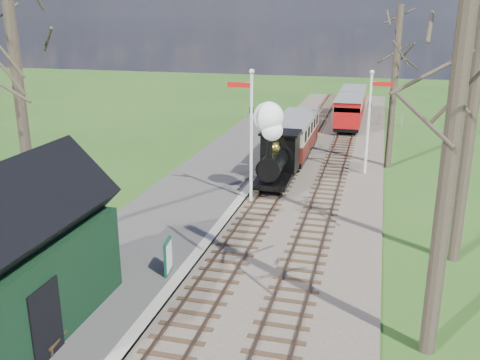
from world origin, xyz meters
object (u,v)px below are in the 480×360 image
object	(u,v)px
coach	(295,135)
person	(68,304)
station_shed	(14,259)
red_carriage_b	(353,101)
red_carriage_a	(349,112)
semaphore_near	(250,127)
sign_board	(168,257)
semaphore_far	(370,115)
locomotive	(276,150)
bench	(52,327)

from	to	relation	value
coach	person	world-z (taller)	coach
station_shed	red_carriage_b	xyz separation A→B (m)	(6.90, 35.03, -0.83)
red_carriage_b	red_carriage_a	bearing A→B (deg)	-90.00
red_carriage_b	semaphore_near	bearing A→B (deg)	-98.32
red_carriage_a	sign_board	xyz separation A→B (m)	(-4.22, -25.45, -0.65)
person	semaphore_far	bearing A→B (deg)	-42.60
person	sign_board	bearing A→B (deg)	-41.31
semaphore_near	person	bearing A→B (deg)	-101.29
locomotive	sign_board	distance (m)	10.42
red_carriage_a	sign_board	size ratio (longest dim) A/B	4.15
bench	red_carriage_a	bearing A→B (deg)	79.20
red_carriage_b	coach	bearing A→B (deg)	-100.05
semaphore_far	red_carriage_a	bearing A→B (deg)	98.75
semaphore_far	sign_board	size ratio (longest dim) A/B	4.87
semaphore_near	sign_board	bearing A→B (deg)	-96.16
locomotive	coach	distance (m)	6.09
locomotive	person	size ratio (longest dim) A/B	3.27
semaphore_near	bench	bearing A→B (deg)	-100.68
coach	sign_board	bearing A→B (deg)	-95.70
locomotive	red_carriage_b	bearing A→B (deg)	82.82
sign_board	person	xyz separation A→B (m)	(-1.46, -3.67, 0.10)
station_shed	locomotive	world-z (taller)	station_shed
sign_board	person	bearing A→B (deg)	-111.68
semaphore_near	semaphore_far	size ratio (longest dim) A/B	1.09
semaphore_far	red_carriage_b	distance (m)	17.23
station_shed	semaphore_far	xyz separation A→B (m)	(8.67, 18.00, 1.08)
coach	semaphore_near	bearing A→B (deg)	-95.26
red_carriage_b	bench	world-z (taller)	red_carriage_b
bench	person	bearing A→B (deg)	88.67
bench	semaphore_near	bearing A→B (deg)	79.32
station_shed	red_carriage_a	size ratio (longest dim) A/B	1.29
locomotive	sign_board	xyz separation A→B (m)	(-1.61, -10.22, -1.27)
coach	bench	bearing A→B (deg)	-98.51
semaphore_far	locomotive	distance (m)	5.88
bench	coach	bearing A→B (deg)	81.49
semaphore_near	locomotive	xyz separation A→B (m)	(0.76, 2.30, -1.56)
locomotive	bench	bearing A→B (deg)	-101.90
red_carriage_b	sign_board	distance (m)	31.24
semaphore_near	coach	size ratio (longest dim) A/B	0.87
person	red_carriage_a	bearing A→B (deg)	-30.67
red_carriage_b	person	distance (m)	35.09
semaphore_far	bench	world-z (taller)	semaphore_far
coach	sign_board	world-z (taller)	coach
red_carriage_b	sign_board	world-z (taller)	red_carriage_b
locomotive	sign_board	bearing A→B (deg)	-98.96
semaphore_far	coach	world-z (taller)	semaphore_far
semaphore_near	red_carriage_b	world-z (taller)	semaphore_near
locomotive	person	bearing A→B (deg)	-102.47
person	semaphore_near	bearing A→B (deg)	-30.92
station_shed	semaphore_far	bearing A→B (deg)	64.28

